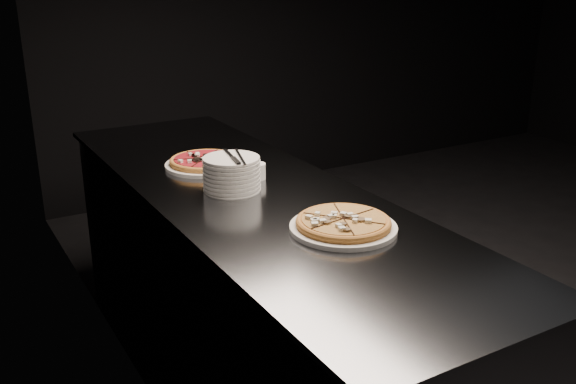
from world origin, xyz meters
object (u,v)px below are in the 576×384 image
counter (252,298)px  plate_stack (232,174)px  pizza_mushroom (343,224)px  pizza_tomato (205,162)px  cutlery (235,157)px  ramekin (257,171)px

counter → plate_stack: size_ratio=11.61×
pizza_mushroom → pizza_tomato: 0.85m
pizza_tomato → cutlery: cutlery is taller
pizza_mushroom → pizza_tomato: same height
pizza_mushroom → plate_stack: plate_stack is taller
counter → ramekin: (0.08, 0.10, 0.49)m
ramekin → plate_stack: bearing=-153.4°
counter → pizza_mushroom: 0.70m
pizza_mushroom → pizza_tomato: size_ratio=0.93×
pizza_mushroom → ramekin: bearing=89.5°
ramekin → cutlery: bearing=-146.8°
counter → plate_stack: bearing=152.3°
pizza_tomato → plate_stack: size_ratio=1.76×
pizza_mushroom → cutlery: bearing=103.9°
plate_stack → pizza_tomato: bearing=84.5°
pizza_mushroom → plate_stack: 0.55m
counter → ramekin: ramekin is taller
plate_stack → ramekin: 0.16m
pizza_mushroom → pizza_tomato: bearing=97.0°
cutlery → pizza_tomato: bearing=97.3°
pizza_mushroom → cutlery: 0.54m
counter → cutlery: cutlery is taller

